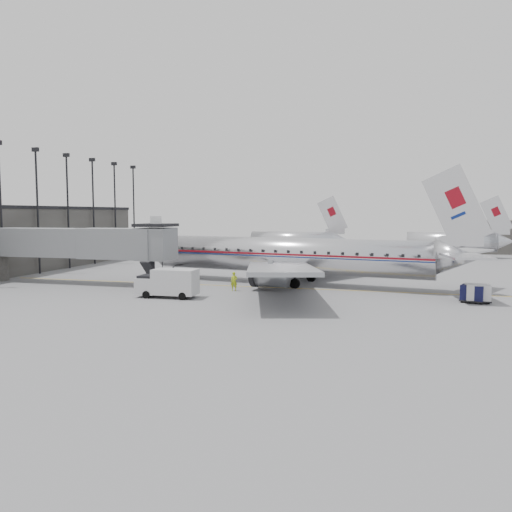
{
  "coord_description": "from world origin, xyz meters",
  "views": [
    {
      "loc": [
        13.32,
        -42.11,
        7.47
      ],
      "look_at": [
        1.13,
        5.11,
        3.2
      ],
      "focal_mm": 35.0,
      "sensor_mm": 36.0,
      "label": 1
    }
  ],
  "objects_px": {
    "baggage_cart_navy": "(473,293)",
    "baggage_cart_white": "(477,293)",
    "ramp_worker": "(234,281)",
    "service_van": "(168,283)",
    "airliner": "(292,256)"
  },
  "relations": [
    {
      "from": "airliner",
      "to": "ramp_worker",
      "type": "bearing_deg",
      "value": -117.87
    },
    {
      "from": "baggage_cart_white",
      "to": "ramp_worker",
      "type": "height_order",
      "value": "ramp_worker"
    },
    {
      "from": "baggage_cart_navy",
      "to": "service_van",
      "type": "bearing_deg",
      "value": -150.01
    },
    {
      "from": "baggage_cart_navy",
      "to": "baggage_cart_white",
      "type": "height_order",
      "value": "baggage_cart_white"
    },
    {
      "from": "ramp_worker",
      "to": "service_van",
      "type": "bearing_deg",
      "value": -135.04
    },
    {
      "from": "service_van",
      "to": "ramp_worker",
      "type": "xyz_separation_m",
      "value": [
        4.55,
        5.0,
        -0.41
      ]
    },
    {
      "from": "airliner",
      "to": "baggage_cart_white",
      "type": "xyz_separation_m",
      "value": [
        16.82,
        -6.87,
        -2.17
      ]
    },
    {
      "from": "baggage_cart_navy",
      "to": "baggage_cart_white",
      "type": "relative_size",
      "value": 1.13
    },
    {
      "from": "baggage_cart_white",
      "to": "ramp_worker",
      "type": "xyz_separation_m",
      "value": [
        -21.37,
        1.0,
        0.09
      ]
    },
    {
      "from": "airliner",
      "to": "baggage_cart_white",
      "type": "bearing_deg",
      "value": -12.34
    },
    {
      "from": "airliner",
      "to": "baggage_cart_white",
      "type": "height_order",
      "value": "airliner"
    },
    {
      "from": "baggage_cart_navy",
      "to": "baggage_cart_white",
      "type": "bearing_deg",
      "value": 21.1
    },
    {
      "from": "service_van",
      "to": "baggage_cart_navy",
      "type": "height_order",
      "value": "service_van"
    },
    {
      "from": "baggage_cart_navy",
      "to": "baggage_cart_white",
      "type": "xyz_separation_m",
      "value": [
        0.34,
        0.0,
        0.04
      ]
    },
    {
      "from": "service_van",
      "to": "airliner",
      "type": "bearing_deg",
      "value": 49.06
    }
  ]
}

